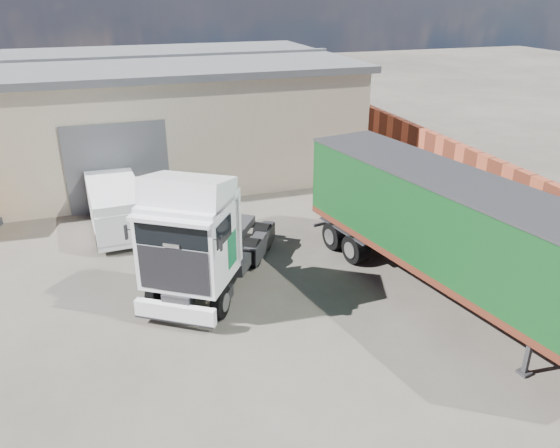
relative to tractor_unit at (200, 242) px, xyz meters
name	(u,v)px	position (x,y,z in m)	size (l,w,h in m)	color
ground	(225,336)	(0.11, -2.39, -1.67)	(120.00, 120.00, 0.00)	#282620
warehouse	(20,121)	(-5.89, 13.61, 0.99)	(30.60, 12.60, 5.42)	beige
brick_boundary_wall	(465,177)	(11.61, 3.61, -0.42)	(0.35, 26.00, 2.50)	brown
tractor_unit	(200,242)	(0.00, 0.00, 0.00)	(5.05, 6.09, 3.98)	black
box_trailer	(450,227)	(6.67, -2.40, 0.57)	(4.37, 11.32, 3.68)	#2D2D30
panel_van	(116,209)	(-2.17, 5.33, -0.75)	(2.06, 4.46, 1.78)	black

